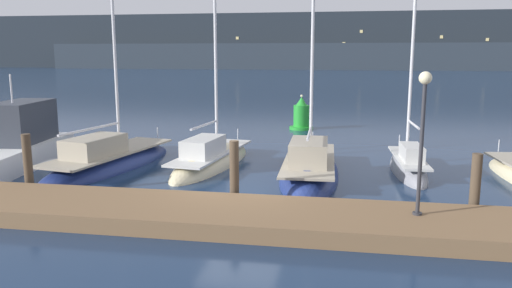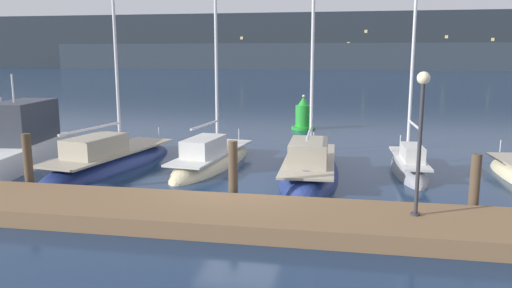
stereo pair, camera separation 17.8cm
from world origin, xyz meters
TOP-DOWN VIEW (x-y plane):
  - ground_plane at (0.00, 0.00)m, footprint 400.00×400.00m
  - dock at (0.00, -2.33)m, footprint 33.31×2.80m
  - mooring_pile_1 at (-6.81, -0.68)m, footprint 0.28×0.28m
  - mooring_pile_2 at (0.00, -0.68)m, footprint 0.28×0.28m
  - mooring_pile_3 at (6.81, -0.68)m, footprint 0.28×0.28m
  - motorboat_berth_2 at (-9.88, 3.07)m, footprint 3.19×7.45m
  - sailboat_berth_3 at (-6.01, 3.34)m, footprint 3.58×8.10m
  - sailboat_berth_4 at (-2.09, 4.44)m, footprint 2.64×7.18m
  - sailboat_berth_5 at (1.98, 3.29)m, footprint 2.35×7.37m
  - sailboat_berth_6 at (5.67, 4.53)m, footprint 1.38×5.19m
  - channel_buoy at (0.69, 14.91)m, footprint 1.42×1.42m
  - dock_lamppost at (5.10, -2.07)m, footprint 0.32×0.32m
  - hillside_backdrop at (-1.33, 135.20)m, footprint 240.00×23.00m

SIDE VIEW (x-z plane):
  - ground_plane at x=0.00m, z-range 0.00..0.00m
  - sailboat_berth_6 at x=5.67m, z-range -3.62..3.86m
  - sailboat_berth_4 at x=-2.09m, z-range -5.34..5.60m
  - sailboat_berth_5 at x=1.98m, z-range -5.89..6.17m
  - sailboat_berth_3 at x=-6.01m, z-range -5.99..6.31m
  - dock at x=0.00m, z-range 0.00..0.45m
  - motorboat_berth_2 at x=-9.88m, z-range -1.52..2.64m
  - channel_buoy at x=0.69m, z-range -0.25..1.83m
  - mooring_pile_3 at x=6.81m, z-range 0.00..1.82m
  - mooring_pile_2 at x=0.00m, z-range 0.00..1.98m
  - mooring_pile_1 at x=-6.81m, z-range 0.00..1.98m
  - dock_lamppost at x=5.10m, z-range 1.09..4.73m
  - hillside_backdrop at x=-1.33m, z-range -0.63..15.16m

